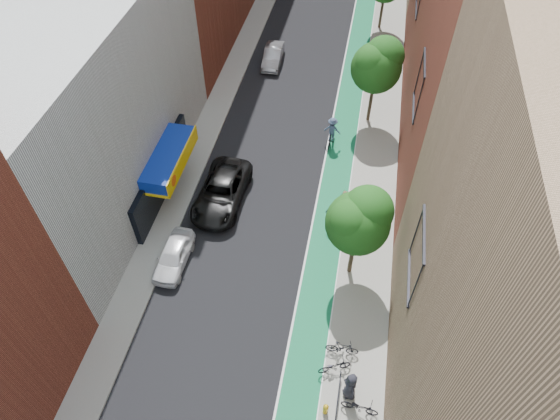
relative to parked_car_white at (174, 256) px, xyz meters
The scene contains 18 objects.
bike_lane 19.23m from the parked_car_white, 63.99° to the left, with size 2.00×68.00×0.01m, color #126840.
sidewalk_left 17.35m from the parked_car_white, 95.21° to the left, with size 2.00×68.00×0.15m, color gray.
sidewalk_right 20.44m from the parked_car_white, 57.68° to the left, with size 3.00×68.00×0.15m, color gray.
building_left_white 9.97m from the parked_car_white, 141.29° to the left, with size 8.00×20.00×12.00m, color silver.
building_right_near_tan 19.61m from the parked_car_white, 22.28° to the right, with size 8.00×20.00×18.00m, color #8C6B4C.
tree_near 10.91m from the parked_car_white, ahead, with size 3.40×3.36×6.42m.
tree_mid 18.79m from the parked_car_white, 56.63° to the left, with size 3.55×3.53×6.74m.
parked_car_white is the anchor object (origin of this frame).
parked_car_black 5.46m from the parked_car_white, 74.95° to the left, with size 2.76×5.98×1.66m, color black.
parked_car_silver 21.70m from the parked_car_white, 86.23° to the left, with size 1.44×4.13×1.36m, color gray.
cyclist_lane_near 10.72m from the parked_car_white, 31.63° to the left, with size 0.84×1.87×1.96m.
cyclist_lane_mid 9.79m from the parked_car_white, 27.60° to the left, with size 1.11×1.71×2.12m.
cyclist_lane_far 14.35m from the parked_car_white, 57.90° to the left, with size 1.31×1.88×2.23m.
parked_bike_near 13.03m from the parked_car_white, 30.18° to the right, with size 0.62×1.77×0.93m, color black.
parked_bike_mid 10.84m from the parked_car_white, 20.66° to the right, with size 0.48×1.69×1.01m, color black.
parked_bike_far 10.98m from the parked_car_white, 25.92° to the right, with size 0.58×1.67×0.88m, color black.
pedestrian 12.22m from the parked_car_white, 28.63° to the right, with size 0.94×0.61×1.93m, color #21212A.
fire_hydrant 11.93m from the parked_car_white, 35.41° to the right, with size 0.26×0.26×0.75m.
Camera 1 is at (4.81, -6.72, 23.90)m, focal length 32.00 mm.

